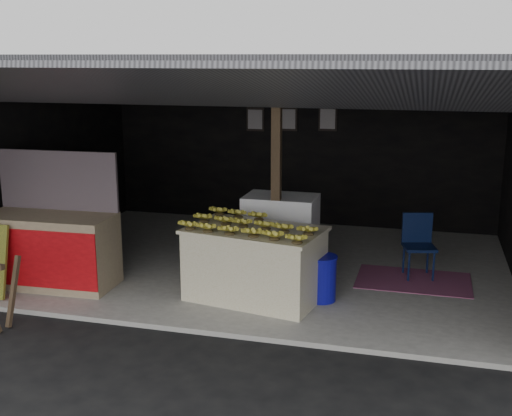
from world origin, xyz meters
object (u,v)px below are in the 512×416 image
(water_barrel, at_px, (321,279))
(banana_table, at_px, (255,263))
(neighbor_stall, at_px, (50,247))
(plastic_chair, at_px, (418,240))
(white_crate, at_px, (281,234))

(water_barrel, bearing_deg, banana_table, -169.29)
(water_barrel, bearing_deg, neighbor_stall, -173.94)
(water_barrel, relative_size, plastic_chair, 0.62)
(banana_table, relative_size, white_crate, 1.64)
(white_crate, distance_m, neighbor_stall, 3.07)
(white_crate, relative_size, water_barrel, 2.02)
(neighbor_stall, xyz_separation_m, water_barrel, (3.52, 0.37, -0.25))
(neighbor_stall, relative_size, water_barrel, 3.23)
(banana_table, relative_size, plastic_chair, 2.05)
(banana_table, bearing_deg, plastic_chair, 46.36)
(white_crate, relative_size, neighbor_stall, 0.62)
(plastic_chair, bearing_deg, banana_table, -158.08)
(water_barrel, bearing_deg, plastic_chair, 48.25)
(banana_table, relative_size, water_barrel, 3.30)
(banana_table, xyz_separation_m, water_barrel, (0.81, 0.15, -0.18))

